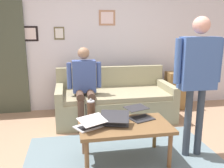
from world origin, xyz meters
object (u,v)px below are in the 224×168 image
at_px(person_standing, 198,70).
at_px(person_seated, 85,82).
at_px(side_shelf, 177,90).
at_px(flower_vase, 178,64).
at_px(interior_door, 3,59).
at_px(couch, 114,102).
at_px(laptop_center, 115,121).
at_px(laptop_right, 90,124).
at_px(coffee_table, 125,128).
at_px(french_press, 91,110).
at_px(laptop_left, 140,115).

distance_m(person_standing, person_seated, 1.78).
height_order(side_shelf, flower_vase, flower_vase).
relative_size(interior_door, side_shelf, 2.81).
distance_m(side_shelf, person_seated, 1.98).
distance_m(interior_door, couch, 2.16).
bearing_deg(side_shelf, laptop_center, 47.24).
xyz_separation_m(interior_door, couch, (-1.94, 0.63, -0.72)).
bearing_deg(side_shelf, laptop_right, 43.25).
distance_m(coffee_table, person_seated, 1.29).
distance_m(french_press, person_standing, 1.37).
height_order(french_press, person_standing, person_standing).
bearing_deg(coffee_table, laptop_center, -12.76).
height_order(coffee_table, flower_vase, flower_vase).
xyz_separation_m(flower_vase, person_seated, (1.86, 0.56, -0.17)).
distance_m(interior_door, laptop_left, 2.81).
relative_size(coffee_table, person_standing, 0.63).
height_order(interior_door, french_press, interior_door).
height_order(coffee_table, laptop_center, laptop_center).
distance_m(laptop_right, french_press, 0.26).
xyz_separation_m(laptop_center, flower_vase, (-1.59, -1.73, 0.39)).
xyz_separation_m(interior_door, side_shelf, (-3.28, 0.30, -0.66)).
bearing_deg(flower_vase, side_shelf, 163.99).
xyz_separation_m(laptop_right, flower_vase, (-1.89, -1.78, 0.39)).
height_order(laptop_left, person_seated, person_seated).
bearing_deg(couch, person_standing, 116.77).
relative_size(laptop_right, person_standing, 0.24).
xyz_separation_m(laptop_center, french_press, (0.26, -0.19, 0.08)).
bearing_deg(couch, laptop_center, 79.47).
relative_size(couch, coffee_table, 1.85).
bearing_deg(flower_vase, laptop_center, 47.33).
height_order(side_shelf, person_standing, person_standing).
height_order(laptop_center, person_standing, person_standing).
xyz_separation_m(laptop_left, laptop_center, (0.35, 0.14, 0.00)).
xyz_separation_m(laptop_left, side_shelf, (-1.25, -1.59, -0.15)).
bearing_deg(laptop_left, interior_door, -43.01).
bearing_deg(person_seated, coffee_table, 107.73).
height_order(flower_vase, person_seated, person_seated).
bearing_deg(coffee_table, laptop_left, -144.10).
bearing_deg(laptop_center, flower_vase, -132.67).
xyz_separation_m(side_shelf, person_standing, (0.61, 1.77, 0.73)).
relative_size(couch, laptop_left, 4.96).
relative_size(couch, person_seated, 1.56).
bearing_deg(french_press, side_shelf, -140.49).
distance_m(interior_door, laptop_center, 2.68).
height_order(couch, side_shelf, couch).
distance_m(interior_door, person_standing, 3.37).
distance_m(laptop_center, person_seated, 1.22).
xyz_separation_m(couch, french_press, (0.52, 1.20, 0.29)).
height_order(laptop_right, side_shelf, side_shelf).
height_order(laptop_left, laptop_right, laptop_right).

